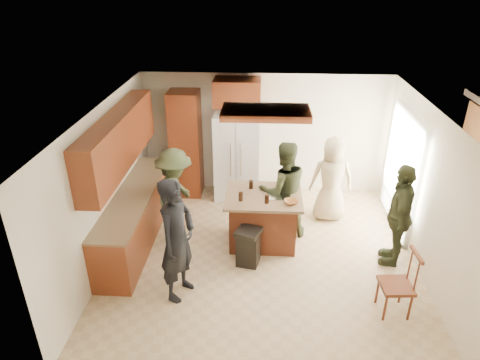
# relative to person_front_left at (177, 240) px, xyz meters

# --- Properties ---
(person_front_left) EXTENTS (0.71, 0.82, 1.87)m
(person_front_left) POSITION_rel_person_front_left_xyz_m (0.00, 0.00, 0.00)
(person_front_left) COLOR black
(person_front_left) RESTS_ON ground
(person_behind_left) EXTENTS (0.97, 0.73, 1.78)m
(person_behind_left) POSITION_rel_person_front_left_xyz_m (1.53, 1.67, -0.05)
(person_behind_left) COLOR #30361F
(person_behind_left) RESTS_ON ground
(person_behind_right) EXTENTS (0.81, 0.53, 1.64)m
(person_behind_right) POSITION_rel_person_front_left_xyz_m (2.45, 2.29, -0.12)
(person_behind_right) COLOR tan
(person_behind_right) RESTS_ON ground
(person_side_right) EXTENTS (0.75, 1.11, 1.73)m
(person_side_right) POSITION_rel_person_front_left_xyz_m (3.32, 0.98, -0.07)
(person_side_right) COLOR #323821
(person_side_right) RESTS_ON ground
(person_counter) EXTENTS (0.65, 1.16, 1.70)m
(person_counter) POSITION_rel_person_front_left_xyz_m (-0.31, 1.41, -0.08)
(person_counter) COLOR #323A22
(person_counter) RESTS_ON ground
(left_cabinetry) EXTENTS (0.64, 3.00, 2.30)m
(left_cabinetry) POSITION_rel_person_front_left_xyz_m (-1.05, 1.36, 0.02)
(left_cabinetry) COLOR maroon
(left_cabinetry) RESTS_ON ground
(back_wall_units) EXTENTS (1.80, 0.60, 2.45)m
(back_wall_units) POSITION_rel_person_front_left_xyz_m (-0.14, 3.16, 0.44)
(back_wall_units) COLOR maroon
(back_wall_units) RESTS_ON ground
(refrigerator) EXTENTS (0.90, 0.76, 1.80)m
(refrigerator) POSITION_rel_person_front_left_xyz_m (0.64, 3.08, -0.04)
(refrigerator) COLOR white
(refrigerator) RESTS_ON ground
(kitchen_island) EXTENTS (1.28, 1.03, 0.93)m
(kitchen_island) POSITION_rel_person_front_left_xyz_m (1.19, 1.40, -0.46)
(kitchen_island) COLOR #974327
(kitchen_island) RESTS_ON ground
(island_items) EXTENTS (0.99, 0.73, 0.15)m
(island_items) POSITION_rel_person_front_left_xyz_m (1.40, 1.31, 0.03)
(island_items) COLOR silver
(island_items) RESTS_ON kitchen_island
(trash_bin) EXTENTS (0.46, 0.46, 0.63)m
(trash_bin) POSITION_rel_person_front_left_xyz_m (0.97, 0.78, -0.62)
(trash_bin) COLOR black
(trash_bin) RESTS_ON ground
(spindle_chair) EXTENTS (0.45, 0.45, 0.99)m
(spindle_chair) POSITION_rel_person_front_left_xyz_m (3.05, -0.20, -0.48)
(spindle_chair) COLOR maroon
(spindle_chair) RESTS_ON ground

